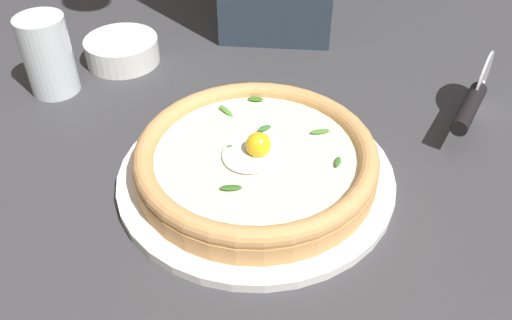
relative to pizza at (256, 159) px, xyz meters
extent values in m
cube|color=#38383B|center=(-0.04, 0.01, -0.05)|extent=(2.40, 2.40, 0.03)
cylinder|color=white|center=(0.00, 0.00, -0.03)|extent=(0.34, 0.34, 0.01)
cylinder|color=tan|center=(0.00, 0.00, -0.01)|extent=(0.29, 0.29, 0.02)
torus|color=tan|center=(0.00, 0.00, 0.01)|extent=(0.29, 0.29, 0.02)
cylinder|color=#EFE9C2|center=(0.00, 0.00, 0.00)|extent=(0.25, 0.25, 0.00)
ellipsoid|color=white|center=(0.00, 0.00, 0.01)|extent=(0.08, 0.07, 0.01)
sphere|color=yellow|center=(0.00, 0.00, 0.02)|extent=(0.03, 0.03, 0.03)
ellipsoid|color=#428036|center=(0.00, 0.03, 0.01)|extent=(0.02, 0.02, 0.01)
ellipsoid|color=#357136|center=(0.05, 0.00, 0.01)|extent=(0.02, 0.02, 0.01)
ellipsoid|color=#2C5D1E|center=(-0.07, 0.00, 0.01)|extent=(0.02, 0.03, 0.01)
ellipsoid|color=#448331|center=(0.06, -0.06, 0.01)|extent=(0.02, 0.03, 0.01)
ellipsoid|color=#337A27|center=(0.11, 0.04, 0.01)|extent=(0.01, 0.02, 0.00)
ellipsoid|color=#4A8F33|center=(0.07, 0.06, 0.01)|extent=(0.02, 0.03, 0.01)
ellipsoid|color=#3C7A33|center=(0.02, -0.09, 0.01)|extent=(0.02, 0.01, 0.01)
cylinder|color=white|center=(0.20, 0.30, -0.01)|extent=(0.12, 0.12, 0.04)
cylinder|color=silver|center=(0.25, -0.25, 0.01)|extent=(0.09, 0.02, 0.09)
cylinder|color=silver|center=(0.24, -0.24, 0.01)|extent=(0.02, 0.01, 0.01)
cylinder|color=black|center=(0.18, -0.23, 0.01)|extent=(0.11, 0.04, 0.02)
cylinder|color=silver|center=(0.09, 0.35, 0.02)|extent=(0.07, 0.07, 0.12)
cylinder|color=white|center=(0.09, 0.35, -0.01)|extent=(0.06, 0.06, 0.05)
camera|label=1|loc=(-0.47, -0.16, 0.42)|focal=38.43mm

